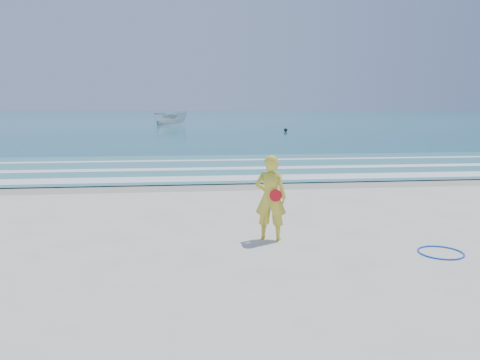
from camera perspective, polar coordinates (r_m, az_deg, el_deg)
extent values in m
plane|color=silver|center=(8.97, 2.20, -10.46)|extent=(400.00, 400.00, 0.00)
cube|color=#B2A893|center=(17.66, -2.12, -0.61)|extent=(400.00, 2.40, 0.00)
cube|color=#19727F|center=(113.40, -5.73, 7.69)|extent=(400.00, 190.00, 0.04)
cube|color=#59B7AD|center=(22.59, -3.05, 1.66)|extent=(400.00, 10.00, 0.01)
cube|color=white|center=(18.93, -2.41, 0.21)|extent=(400.00, 1.40, 0.01)
cube|color=white|center=(21.79, -2.93, 1.41)|extent=(400.00, 0.90, 0.01)
cube|color=white|center=(25.06, -3.38, 2.43)|extent=(400.00, 0.60, 0.01)
torus|color=blue|center=(10.53, 23.27, -8.13)|extent=(1.11, 1.11, 0.03)
imported|color=silver|center=(68.69, -8.41, 7.48)|extent=(5.39, 3.80, 1.95)
sphere|color=black|center=(51.24, 5.59, 6.09)|extent=(0.39, 0.39, 0.39)
imported|color=yellow|center=(10.44, 3.75, -2.16)|extent=(0.81, 0.65, 1.92)
cylinder|color=#FD161E|center=(10.27, 4.37, -1.90)|extent=(0.27, 0.08, 0.27)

